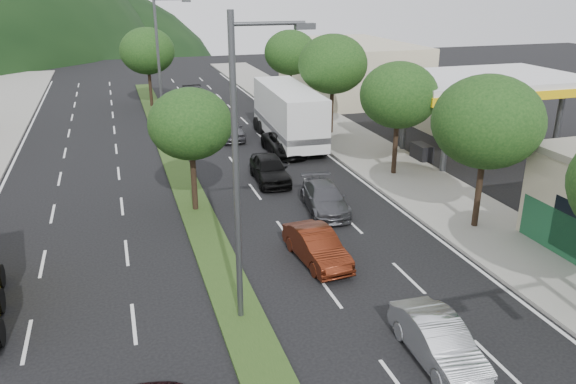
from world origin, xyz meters
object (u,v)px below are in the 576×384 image
object	(u,v)px
tree_r_e	(290,53)
sedan_silver	(438,341)
tree_med_far	(147,51)
car_queue_f	(198,96)
tree_r_b	(487,122)
streetlight_near	(242,161)
car_queue_d	(285,144)
streetlight_mid	(161,60)
car_queue_b	(325,198)
car_queue_e	(229,128)
car_queue_a	(270,169)
tree_r_c	(399,95)
tree_med_near	(190,124)
car_queue_c	(317,246)
tree_r_d	(333,64)
motorhome	(288,114)

from	to	relation	value
tree_r_e	sedan_silver	bearing A→B (deg)	-100.81
tree_med_far	car_queue_f	world-z (taller)	tree_med_far
tree_r_b	tree_r_e	bearing A→B (deg)	90.00
streetlight_near	sedan_silver	xyz separation A→B (m)	(4.92, -4.00, -4.91)
tree_med_far	car_queue_d	bearing A→B (deg)	-68.10
streetlight_mid	car_queue_b	bearing A→B (deg)	-70.60
tree_r_e	car_queue_e	xyz separation A→B (m)	(-7.53, -8.89, -4.13)
tree_r_b	car_queue_a	xyz separation A→B (m)	(-7.27, 9.11, -4.27)
tree_med_far	car_queue_e	world-z (taller)	tree_med_far
streetlight_near	car_queue_e	xyz separation A→B (m)	(4.26, 23.11, -4.82)
car_queue_a	car_queue_e	distance (m)	10.00
tree_r_c	tree_med_near	world-z (taller)	tree_r_c
car_queue_b	car_queue_f	bearing A→B (deg)	101.52
streetlight_near	sedan_silver	size ratio (longest dim) A/B	2.44
tree_med_far	car_queue_f	size ratio (longest dim) A/B	1.38
streetlight_near	car_queue_a	bearing A→B (deg)	70.95
car_queue_a	car_queue_c	distance (m)	10.04
tree_r_c	car_queue_a	bearing A→B (deg)	171.34
car_queue_c	car_queue_a	bearing A→B (deg)	80.32
tree_med_far	car_queue_a	xyz separation A→B (m)	(4.73, -22.89, -4.24)
tree_r_e	car_queue_c	world-z (taller)	tree_r_e
tree_r_b	car_queue_f	distance (m)	33.35
tree_med_near	car_queue_a	xyz separation A→B (m)	(4.73, 3.11, -3.66)
tree_med_near	car_queue_b	distance (m)	7.46
tree_r_d	car_queue_d	size ratio (longest dim) A/B	1.46
tree_r_d	car_queue_f	world-z (taller)	tree_r_d
sedan_silver	car_queue_f	world-z (taller)	car_queue_f
motorhome	tree_r_c	bearing A→B (deg)	-64.02
streetlight_mid	car_queue_f	bearing A→B (deg)	70.09
car_queue_e	car_queue_f	bearing A→B (deg)	92.62
car_queue_e	car_queue_a	bearing A→B (deg)	-86.82
tree_med_far	car_queue_d	world-z (taller)	tree_med_far
streetlight_near	tree_r_e	bearing A→B (deg)	69.77
car_queue_a	motorhome	bearing A→B (deg)	68.66
tree_r_b	car_queue_b	bearing A→B (deg)	144.91
tree_med_near	sedan_silver	distance (m)	15.38
tree_r_b	motorhome	xyz separation A→B (m)	(-3.74, 16.77, -2.95)
streetlight_near	car_queue_f	distance (m)	36.70
tree_med_far	tree_r_d	bearing A→B (deg)	-49.40
tree_r_d	sedan_silver	xyz separation A→B (m)	(-6.87, -26.00, -4.51)
tree_r_b	streetlight_mid	bearing A→B (deg)	119.32
tree_r_d	car_queue_b	world-z (taller)	tree_r_d
tree_r_d	car_queue_b	size ratio (longest dim) A/B	1.58
tree_r_c	tree_r_d	bearing A→B (deg)	90.00
car_queue_b	car_queue_e	xyz separation A→B (m)	(-1.69, 15.00, 0.11)
tree_r_d	streetlight_mid	bearing A→B (deg)	165.73
tree_r_d	car_queue_a	xyz separation A→B (m)	(-7.27, -8.89, -4.42)
car_queue_b	tree_med_near	bearing A→B (deg)	170.53
tree_r_c	car_queue_c	world-z (taller)	tree_r_c
car_queue_b	motorhome	bearing A→B (deg)	88.19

